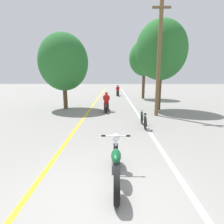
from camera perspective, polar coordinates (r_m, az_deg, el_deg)
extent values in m
plane|color=gray|center=(4.04, -1.50, -26.42)|extent=(120.00, 120.00, 0.00)
cube|color=yellow|center=(16.11, -6.02, 2.50)|extent=(0.14, 48.00, 0.01)
cube|color=white|center=(16.09, 6.40, 2.49)|extent=(0.14, 48.00, 0.01)
cylinder|color=brown|center=(11.59, 15.08, 16.24)|extent=(0.24, 0.24, 7.06)
cube|color=brown|center=(12.21, 15.90, 30.04)|extent=(1.10, 0.10, 0.12)
cylinder|color=#513A23|center=(13.83, 15.13, 7.36)|extent=(0.32, 0.32, 3.20)
ellipsoid|color=#286B2D|center=(13.93, 15.75, 18.84)|extent=(3.74, 3.36, 4.30)
cylinder|color=#513A23|center=(20.65, 10.23, 9.14)|extent=(0.32, 0.32, 3.46)
ellipsoid|color=#286B2D|center=(20.74, 10.52, 16.90)|extent=(3.40, 3.06, 3.91)
cylinder|color=#513A23|center=(14.24, -15.07, 5.85)|extent=(0.32, 0.32, 2.39)
ellipsoid|color=#286B2D|center=(14.22, -15.58, 15.41)|extent=(3.72, 3.35, 4.28)
cylinder|color=black|center=(5.02, 1.19, -13.90)|extent=(0.12, 0.66, 0.66)
cylinder|color=black|center=(3.76, 1.48, -23.34)|extent=(0.12, 0.66, 0.66)
ellipsoid|color=#0C4723|center=(4.22, 1.33, -14.04)|extent=(0.24, 0.61, 0.23)
cube|color=#4C4C51|center=(4.35, 1.31, -17.37)|extent=(0.20, 0.36, 0.24)
cylinder|color=silver|center=(4.81, 1.22, -10.97)|extent=(0.06, 0.23, 0.65)
cylinder|color=silver|center=(4.61, 1.25, -7.77)|extent=(0.65, 0.04, 0.04)
cylinder|color=black|center=(4.62, -2.83, -7.75)|extent=(0.11, 0.05, 0.05)
cylinder|color=black|center=(4.63, 5.33, -7.75)|extent=(0.11, 0.05, 0.05)
sphere|color=silver|center=(4.73, 1.23, -8.33)|extent=(0.22, 0.22, 0.22)
cylinder|color=black|center=(13.45, -1.72, 2.04)|extent=(0.12, 0.58, 0.58)
cylinder|color=black|center=(12.10, -1.97, 0.99)|extent=(0.12, 0.58, 0.58)
cube|color=maroon|center=(12.74, -1.84, 2.34)|extent=(0.20, 0.88, 0.28)
cylinder|color=silver|center=(13.26, -1.75, 4.71)|extent=(0.50, 0.03, 0.03)
cylinder|color=#38383D|center=(12.73, -2.43, 1.57)|extent=(0.11, 0.11, 0.61)
cylinder|color=#38383D|center=(12.71, -1.26, 1.57)|extent=(0.11, 0.11, 0.61)
cube|color=red|center=(12.66, -1.86, 4.26)|extent=(0.34, 0.28, 0.61)
cylinder|color=red|center=(12.82, -2.73, 4.60)|extent=(0.08, 0.48, 0.37)
cylinder|color=red|center=(12.81, -0.93, 4.60)|extent=(0.08, 0.48, 0.37)
sphere|color=#B21919|center=(12.66, -1.86, 6.06)|extent=(0.21, 0.21, 0.21)
cylinder|color=black|center=(24.21, 1.84, 6.26)|extent=(0.12, 0.62, 0.62)
cylinder|color=black|center=(22.80, 1.92, 5.94)|extent=(0.12, 0.62, 0.62)
cube|color=#0C4723|center=(23.49, 1.88, 6.54)|extent=(0.20, 0.91, 0.28)
cylinder|color=silver|center=(24.06, 1.85, 7.80)|extent=(0.50, 0.03, 0.03)
cylinder|color=#38383D|center=(23.45, 1.56, 6.10)|extent=(0.11, 0.11, 0.63)
cylinder|color=#38383D|center=(23.46, 2.20, 6.10)|extent=(0.11, 0.11, 0.63)
cube|color=red|center=(23.43, 1.89, 7.58)|extent=(0.34, 0.28, 0.60)
cylinder|color=red|center=(23.59, 1.39, 7.74)|extent=(0.08, 0.47, 0.36)
cylinder|color=red|center=(23.60, 2.37, 7.74)|extent=(0.08, 0.47, 0.36)
sphere|color=#2D333D|center=(23.45, 1.89, 8.55)|extent=(0.22, 0.22, 0.22)
cylinder|color=black|center=(9.46, 9.69, -1.84)|extent=(0.04, 0.67, 0.67)
cylinder|color=black|center=(8.48, 10.78, -3.42)|extent=(0.04, 0.67, 0.67)
cylinder|color=#2D8C38|center=(8.91, 10.26, -1.11)|extent=(0.04, 0.82, 0.04)
cylinder|color=#2D8C38|center=(8.50, 10.73, -1.96)|extent=(0.03, 0.03, 0.40)
cube|color=black|center=(8.46, 10.78, -0.63)|extent=(0.10, 0.20, 0.05)
cylinder|color=#2D8C38|center=(9.36, 9.78, -0.60)|extent=(0.03, 0.03, 0.44)
cylinder|color=silver|center=(9.32, 9.83, 0.72)|extent=(0.44, 0.03, 0.03)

